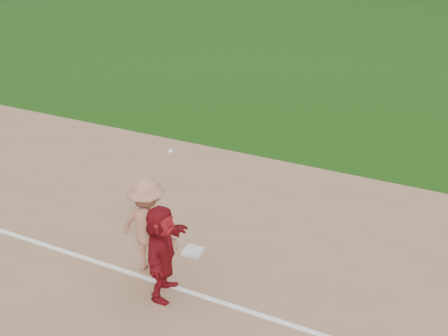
% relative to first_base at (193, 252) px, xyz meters
% --- Properties ---
extents(ground, '(160.00, 160.00, 0.00)m').
position_rel_first_base_xyz_m(ground, '(0.03, -0.25, -0.06)').
color(ground, '#18420C').
rests_on(ground, ground).
extents(foul_line, '(60.00, 0.10, 0.01)m').
position_rel_first_base_xyz_m(foul_line, '(0.03, -1.05, -0.03)').
color(foul_line, white).
rests_on(foul_line, infield_dirt).
extents(first_base, '(0.38, 0.38, 0.08)m').
position_rel_first_base_xyz_m(first_base, '(0.00, 0.00, 0.00)').
color(first_base, silver).
rests_on(first_base, infield_dirt).
extents(base_runner, '(0.89, 1.64, 1.68)m').
position_rel_first_base_xyz_m(base_runner, '(0.17, -1.28, 0.80)').
color(base_runner, maroon).
rests_on(base_runner, infield_dirt).
extents(first_base_play, '(1.16, 0.71, 2.30)m').
position_rel_first_base_xyz_m(first_base_play, '(-0.45, -0.76, 0.85)').
color(first_base_play, '#9B9C9E').
rests_on(first_base_play, infield_dirt).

